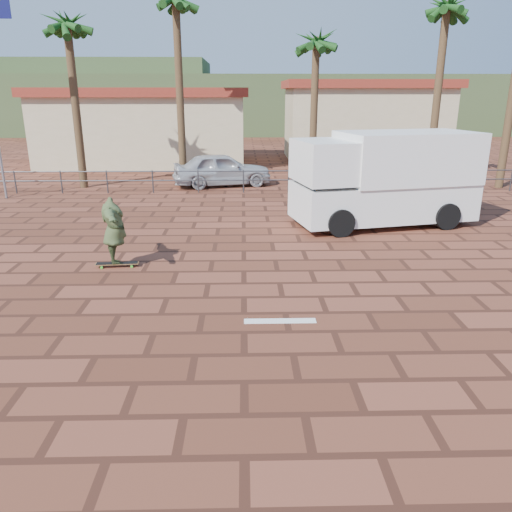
{
  "coord_description": "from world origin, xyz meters",
  "views": [
    {
      "loc": [
        0.02,
        -10.0,
        4.22
      ],
      "look_at": [
        0.27,
        0.44,
        0.8
      ],
      "focal_mm": 35.0,
      "sensor_mm": 36.0,
      "label": 1
    }
  ],
  "objects_px": {
    "skateboarder": "(114,231)",
    "car_silver": "(222,169)",
    "longboard": "(117,264)",
    "campervan": "(385,177)",
    "car_white": "(340,163)"
  },
  "relations": [
    {
      "from": "skateboarder",
      "to": "car_silver",
      "type": "height_order",
      "value": "skateboarder"
    },
    {
      "from": "longboard",
      "to": "car_silver",
      "type": "xyz_separation_m",
      "value": [
        2.21,
        11.65,
        0.7
      ]
    },
    {
      "from": "campervan",
      "to": "skateboarder",
      "type": "bearing_deg",
      "value": -164.14
    },
    {
      "from": "campervan",
      "to": "car_white",
      "type": "distance_m",
      "value": 10.25
    },
    {
      "from": "car_white",
      "to": "campervan",
      "type": "bearing_deg",
      "value": 171.03
    },
    {
      "from": "longboard",
      "to": "car_white",
      "type": "xyz_separation_m",
      "value": [
        8.36,
        14.42,
        0.61
      ]
    },
    {
      "from": "car_white",
      "to": "longboard",
      "type": "bearing_deg",
      "value": 143.51
    },
    {
      "from": "campervan",
      "to": "car_white",
      "type": "relative_size",
      "value": 1.47
    },
    {
      "from": "campervan",
      "to": "car_silver",
      "type": "height_order",
      "value": "campervan"
    },
    {
      "from": "skateboarder",
      "to": "car_silver",
      "type": "bearing_deg",
      "value": -29.96
    },
    {
      "from": "longboard",
      "to": "car_silver",
      "type": "bearing_deg",
      "value": 74.61
    },
    {
      "from": "car_silver",
      "to": "car_white",
      "type": "xyz_separation_m",
      "value": [
        6.15,
        2.77,
        -0.09
      ]
    },
    {
      "from": "campervan",
      "to": "car_silver",
      "type": "distance_m",
      "value": 9.39
    },
    {
      "from": "car_silver",
      "to": "campervan",
      "type": "bearing_deg",
      "value": -155.98
    },
    {
      "from": "skateboarder",
      "to": "car_silver",
      "type": "distance_m",
      "value": 11.86
    }
  ]
}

